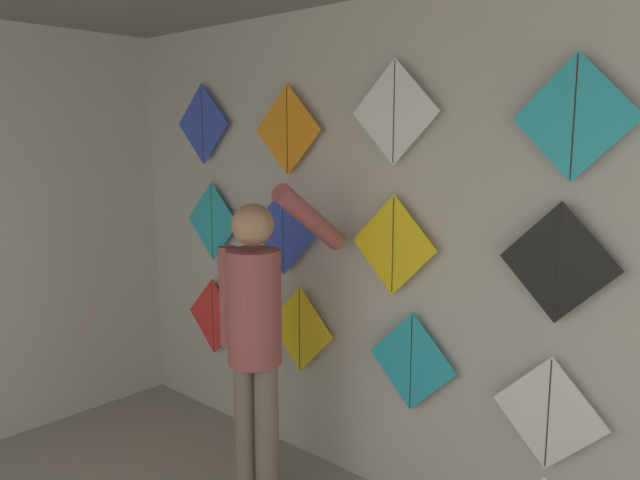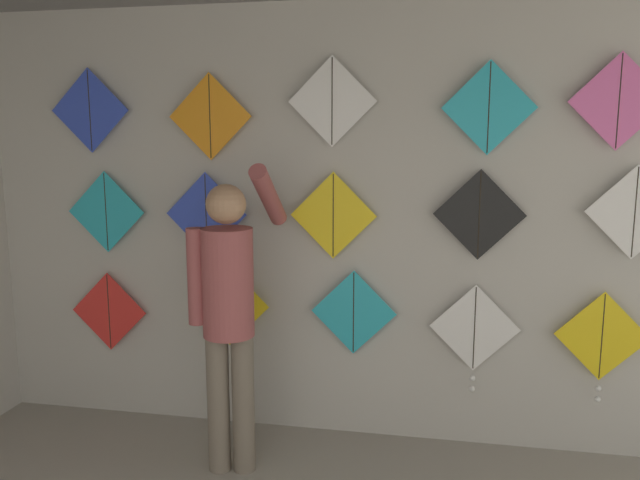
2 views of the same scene
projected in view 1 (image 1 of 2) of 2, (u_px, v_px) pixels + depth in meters
The scene contains 14 objects.
back_panel at pixel (412, 259), 3.40m from camera, with size 5.70×0.06×2.80m, color #BCB7AD.
shopkeeper at pixel (256, 328), 3.39m from camera, with size 0.46×0.66×1.83m.
kite_0 at pixel (213, 316), 4.54m from camera, with size 0.55×0.01×0.55m.
kite_1 at pixel (300, 329), 3.94m from camera, with size 0.55×0.01×0.55m.
kite_2 at pixel (411, 362), 3.38m from camera, with size 0.55×0.01×0.55m.
kite_3 at pixel (548, 419), 2.89m from camera, with size 0.55×0.04×0.69m.
kite_5 at pixel (212, 221), 4.41m from camera, with size 0.55×0.01×0.55m.
kite_6 at pixel (283, 231), 3.93m from camera, with size 0.55×0.01×0.55m.
kite_7 at pixel (393, 245), 3.37m from camera, with size 0.55×0.01×0.55m.
kite_8 at pixel (558, 263), 2.77m from camera, with size 0.55×0.01×0.55m.
kite_10 at pixel (203, 124), 4.35m from camera, with size 0.55×0.01×0.55m.
kite_11 at pixel (287, 130), 3.80m from camera, with size 0.55×0.01×0.55m.
kite_12 at pixel (394, 112), 3.26m from camera, with size 0.55×0.01×0.55m.
kite_13 at pixel (574, 118), 2.64m from camera, with size 0.55×0.01×0.55m.
Camera 1 is at (1.87, 1.21, 2.06)m, focal length 35.00 mm.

